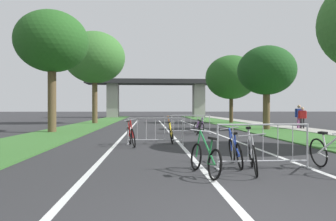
# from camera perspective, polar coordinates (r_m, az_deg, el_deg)

# --- Properties ---
(grass_verge_left) EXTENTS (3.37, 57.19, 0.05)m
(grass_verge_left) POSITION_cam_1_polar(r_m,az_deg,el_deg) (27.22, -14.28, -2.58)
(grass_verge_left) COLOR #386B2D
(grass_verge_left) RESTS_ON ground
(grass_verge_right) EXTENTS (3.37, 57.19, 0.05)m
(grass_verge_right) POSITION_cam_1_polar(r_m,az_deg,el_deg) (27.79, 12.15, -2.52)
(grass_verge_right) COLOR #386B2D
(grass_verge_right) RESTS_ON ground
(sidewalk_path_right) EXTENTS (1.98, 57.19, 0.08)m
(sidewalk_path_right) POSITION_cam_1_polar(r_m,az_deg,el_deg) (28.63, 17.31, -2.41)
(sidewalk_path_right) COLOR #9E9B93
(sidewalk_path_right) RESTS_ON ground
(lane_stripe_center) EXTENTS (0.14, 33.08, 0.01)m
(lane_stripe_center) POSITION_cam_1_polar(r_m,az_deg,el_deg) (19.95, -0.01, -3.68)
(lane_stripe_center) COLOR silver
(lane_stripe_center) RESTS_ON ground
(lane_stripe_right_lane) EXTENTS (0.14, 33.08, 0.01)m
(lane_stripe_right_lane) POSITION_cam_1_polar(r_m,az_deg,el_deg) (20.27, 7.17, -3.62)
(lane_stripe_right_lane) COLOR silver
(lane_stripe_right_lane) RESTS_ON ground
(lane_stripe_left_lane) EXTENTS (0.14, 33.08, 0.01)m
(lane_stripe_left_lane) POSITION_cam_1_polar(r_m,az_deg,el_deg) (19.95, -7.31, -3.69)
(lane_stripe_left_lane) COLOR silver
(lane_stripe_left_lane) RESTS_ON ground
(overpass_bridge) EXTENTS (22.45, 4.32, 6.12)m
(overpass_bridge) POSITION_cam_1_polar(r_m,az_deg,el_deg) (50.70, -2.19, 3.87)
(overpass_bridge) COLOR #2D2D30
(overpass_bridge) RESTS_ON ground
(tree_left_oak_near) EXTENTS (4.20, 4.20, 7.12)m
(tree_left_oak_near) POSITION_cam_1_polar(r_m,az_deg,el_deg) (19.76, -20.55, 11.66)
(tree_left_oak_near) COLOR brown
(tree_left_oak_near) RESTS_ON ground
(tree_left_maple_mid) EXTENTS (5.67, 5.67, 8.63)m
(tree_left_maple_mid) POSITION_cam_1_polar(r_m,az_deg,el_deg) (30.33, -13.30, 9.41)
(tree_left_maple_mid) COLOR brown
(tree_left_maple_mid) RESTS_ON ground
(tree_right_oak_mid) EXTENTS (3.79, 3.79, 5.54)m
(tree_right_oak_mid) POSITION_cam_1_polar(r_m,az_deg,el_deg) (21.60, 17.63, 6.97)
(tree_right_oak_mid) COLOR brown
(tree_right_oak_mid) RESTS_ON ground
(tree_right_cypress_far) EXTENTS (4.99, 4.99, 6.58)m
(tree_right_cypress_far) POSITION_cam_1_polar(r_m,az_deg,el_deg) (30.93, 11.53, 5.98)
(tree_right_cypress_far) COLOR #4C3823
(tree_right_cypress_far) RESTS_ON ground
(crowd_barrier_nearest) EXTENTS (2.21, 0.47, 1.05)m
(crowd_barrier_nearest) POSITION_cam_1_polar(r_m,az_deg,el_deg) (7.58, 17.04, -6.35)
(crowd_barrier_nearest) COLOR #ADADB2
(crowd_barrier_nearest) RESTS_ON ground
(crowd_barrier_second) EXTENTS (2.22, 0.57, 1.05)m
(crowd_barrier_second) POSITION_cam_1_polar(r_m,az_deg,el_deg) (12.16, -2.33, -3.82)
(crowd_barrier_second) COLOR #ADADB2
(crowd_barrier_second) RESTS_ON ground
(crowd_barrier_third) EXTENTS (2.22, 0.53, 1.05)m
(crowd_barrier_third) POSITION_cam_1_polar(r_m,az_deg,el_deg) (17.39, 4.21, -2.58)
(crowd_barrier_third) COLOR #ADADB2
(crowd_barrier_third) RESTS_ON ground
(bicycle_white_0) EXTENTS (0.51, 1.74, 0.95)m
(bicycle_white_0) POSITION_cam_1_polar(r_m,az_deg,el_deg) (7.83, 27.90, -7.14)
(bicycle_white_0) COLOR black
(bicycle_white_0) RESTS_ON ground
(bicycle_orange_1) EXTENTS (0.54, 1.74, 1.01)m
(bicycle_orange_1) POSITION_cam_1_polar(r_m,az_deg,el_deg) (17.88, 0.31, -2.96)
(bicycle_orange_1) COLOR black
(bicycle_orange_1) RESTS_ON ground
(bicycle_purple_2) EXTENTS (0.60, 1.56, 0.95)m
(bicycle_purple_2) POSITION_cam_1_polar(r_m,az_deg,el_deg) (17.91, 5.66, -3.06)
(bicycle_purple_2) COLOR black
(bicycle_purple_2) RESTS_ON ground
(bicycle_yellow_3) EXTENTS (0.43, 1.63, 0.89)m
(bicycle_yellow_3) POSITION_cam_1_polar(r_m,az_deg,el_deg) (12.74, 0.64, -4.41)
(bicycle_yellow_3) COLOR black
(bicycle_yellow_3) RESTS_ON ground
(bicycle_green_4) EXTENTS (0.48, 1.64, 0.94)m
(bicycle_green_4) POSITION_cam_1_polar(r_m,az_deg,el_deg) (6.65, 6.81, -8.72)
(bicycle_green_4) COLOR black
(bicycle_green_4) RESTS_ON ground
(bicycle_black_5) EXTENTS (0.75, 1.65, 0.88)m
(bicycle_black_5) POSITION_cam_1_polar(r_m,az_deg,el_deg) (16.86, 5.72, -3.28)
(bicycle_black_5) COLOR black
(bicycle_black_5) RESTS_ON ground
(bicycle_blue_6) EXTENTS (0.48, 1.59, 0.94)m
(bicycle_blue_6) POSITION_cam_1_polar(r_m,az_deg,el_deg) (7.79, 12.23, -7.38)
(bicycle_blue_6) COLOR black
(bicycle_blue_6) RESTS_ON ground
(bicycle_silver_7) EXTENTS (0.71, 1.73, 0.99)m
(bicycle_silver_7) POSITION_cam_1_polar(r_m,az_deg,el_deg) (7.15, 15.22, -7.85)
(bicycle_silver_7) COLOR black
(bicycle_silver_7) RESTS_ON ground
(bicycle_red_8) EXTENTS (0.49, 1.70, 1.04)m
(bicycle_red_8) POSITION_cam_1_polar(r_m,az_deg,el_deg) (11.72, -6.82, -4.63)
(bicycle_red_8) COLOR black
(bicycle_red_8) RESTS_ON ground
(pedestrian_pushing_bike) EXTENTS (0.60, 0.33, 1.66)m
(pedestrian_pushing_bike) POSITION_cam_1_polar(r_m,az_deg,el_deg) (22.94, 22.93, -0.67)
(pedestrian_pushing_bike) COLOR #994C8C
(pedestrian_pushing_bike) RESTS_ON ground
(pedestrian_with_backpack) EXTENTS (0.54, 0.33, 1.51)m
(pedestrian_with_backpack) POSITION_cam_1_polar(r_m,az_deg,el_deg) (22.64, 23.44, -0.91)
(pedestrian_with_backpack) COLOR #262628
(pedestrian_with_backpack) RESTS_ON ground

